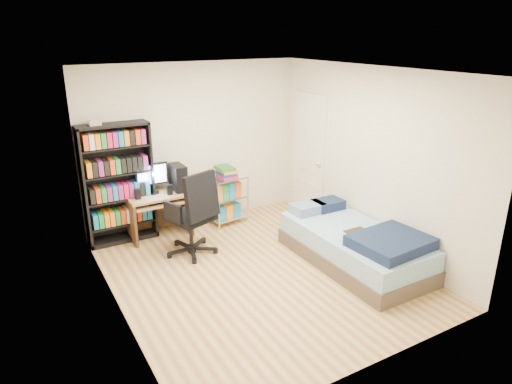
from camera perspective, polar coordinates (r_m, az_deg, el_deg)
room at (r=5.42m, az=0.45°, el=1.61°), size 3.58×4.08×2.58m
media_shelf at (r=6.75m, az=-16.87°, el=1.14°), size 0.97×0.32×1.80m
computer_desk at (r=6.89m, az=-11.53°, el=-0.56°), size 0.88×0.51×1.11m
office_chair at (r=6.28m, az=-7.84°, el=-4.50°), size 0.90×0.90×1.19m
wire_cart at (r=7.17m, az=-3.74°, el=0.72°), size 0.63×0.50×0.94m
bed at (r=6.16m, az=12.30°, el=-6.51°), size 1.04×2.07×0.59m
door at (r=7.49m, az=6.67°, el=4.54°), size 0.12×0.80×2.00m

